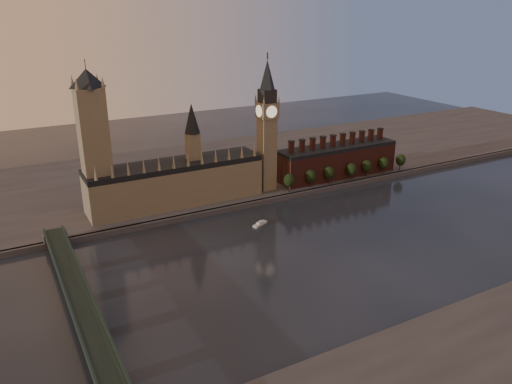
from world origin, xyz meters
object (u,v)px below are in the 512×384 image
at_px(big_ben, 267,124).
at_px(river_boat, 260,224).
at_px(westminster_bridge, 83,310).
at_px(victoria_tower, 94,141).

bearing_deg(big_ben, river_boat, -123.72).
bearing_deg(westminster_bridge, big_ben, 34.33).
relative_size(victoria_tower, river_boat, 8.40).
bearing_deg(river_boat, big_ben, 31.36).
bearing_deg(big_ben, victoria_tower, 177.80).
bearing_deg(river_boat, victoria_tower, 123.59).
height_order(westminster_bridge, river_boat, westminster_bridge).
xyz_separation_m(big_ben, westminster_bridge, (-165.00, -112.70, -49.39)).
relative_size(victoria_tower, big_ben, 1.01).
distance_m(victoria_tower, westminster_bridge, 133.21).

